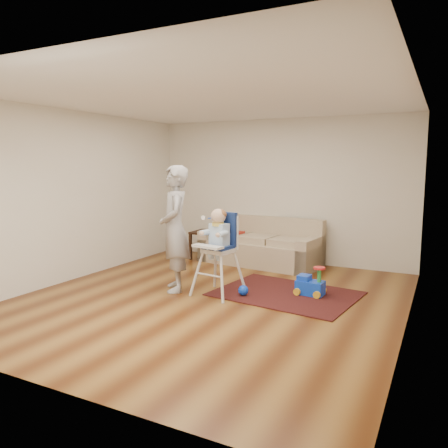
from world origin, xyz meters
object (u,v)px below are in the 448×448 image
at_px(sofa, 260,241).
at_px(high_chair, 218,253).
at_px(toy_ball, 243,290).
at_px(side_table, 207,245).
at_px(adult, 175,229).
at_px(ride_on_toy, 310,280).

relative_size(sofa, high_chair, 1.85).
relative_size(sofa, toy_ball, 15.98).
height_order(side_table, adult, adult).
height_order(toy_ball, adult, adult).
distance_m(toy_ball, adult, 1.33).
xyz_separation_m(ride_on_toy, high_chair, (-1.18, -0.55, 0.38)).
xyz_separation_m(sofa, toy_ball, (0.58, -1.99, -0.34)).
xyz_separation_m(side_table, high_chair, (1.33, -2.06, 0.33)).
bearing_deg(high_chair, sofa, 104.87).
relative_size(ride_on_toy, adult, 0.23).
bearing_deg(adult, toy_ball, 62.53).
distance_m(sofa, ride_on_toy, 2.08).
bearing_deg(high_chair, ride_on_toy, 33.77).
xyz_separation_m(high_chair, adult, (-0.67, -0.09, 0.32)).
relative_size(sofa, side_table, 4.25).
bearing_deg(toy_ball, sofa, 106.10).
height_order(sofa, adult, adult).
height_order(ride_on_toy, adult, adult).
distance_m(sofa, high_chair, 2.09).
bearing_deg(high_chair, side_table, 131.63).
bearing_deg(ride_on_toy, high_chair, -151.00).
distance_m(high_chair, adult, 0.75).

